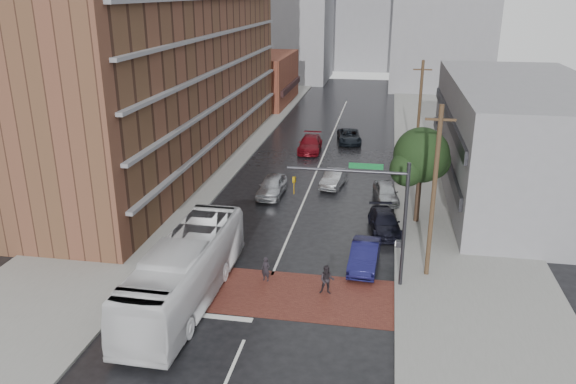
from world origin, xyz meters
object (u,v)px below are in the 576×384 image
(pedestrian_b, at_px, (327,280))
(car_parked_near, at_px, (364,256))
(pedestrian_a, at_px, (266,269))
(suv_travel, at_px, (349,136))
(car_parked_mid, at_px, (385,222))
(car_travel_a, at_px, (272,186))
(car_parked_far, at_px, (386,192))
(transit_bus, at_px, (185,271))
(car_travel_c, at_px, (310,144))
(car_travel_b, at_px, (334,178))

(pedestrian_b, height_order, car_parked_near, pedestrian_b)
(pedestrian_a, bearing_deg, car_parked_near, 41.89)
(suv_travel, height_order, car_parked_mid, suv_travel)
(pedestrian_a, distance_m, car_parked_near, 6.03)
(car_parked_near, distance_m, car_parked_mid, 5.62)
(car_travel_a, xyz_separation_m, car_parked_far, (9.01, 0.28, -0.07))
(transit_bus, height_order, pedestrian_a, transit_bus)
(transit_bus, distance_m, pedestrian_b, 7.57)
(car_travel_a, distance_m, car_parked_far, 9.02)
(pedestrian_b, height_order, car_travel_c, pedestrian_b)
(pedestrian_b, bearing_deg, car_travel_b, 91.50)
(car_parked_far, bearing_deg, car_travel_a, 172.71)
(car_travel_a, xyz_separation_m, car_parked_near, (7.91, -11.23, -0.05))
(car_travel_a, relative_size, car_parked_mid, 1.00)
(car_parked_near, bearing_deg, suv_travel, 99.08)
(pedestrian_b, bearing_deg, transit_bus, -167.56)
(pedestrian_b, height_order, car_travel_b, pedestrian_b)
(pedestrian_b, relative_size, car_travel_a, 0.35)
(car_parked_far, bearing_deg, car_travel_c, 111.35)
(suv_travel, relative_size, car_parked_far, 1.20)
(pedestrian_b, bearing_deg, car_parked_far, 75.87)
(car_travel_b, bearing_deg, car_parked_near, -68.14)
(car_parked_near, height_order, car_parked_mid, car_parked_near)
(transit_bus, distance_m, car_travel_b, 20.72)
(transit_bus, xyz_separation_m, pedestrian_b, (7.24, 2.00, -0.91))
(car_travel_c, height_order, car_parked_mid, car_travel_c)
(car_travel_a, relative_size, car_travel_b, 1.11)
(pedestrian_b, xyz_separation_m, car_parked_far, (2.95, 15.00, -0.10))
(car_travel_b, relative_size, car_travel_c, 0.79)
(car_parked_far, bearing_deg, suv_travel, 94.33)
(car_travel_a, relative_size, suv_travel, 0.91)
(pedestrian_a, xyz_separation_m, car_travel_b, (2.15, 17.03, -0.03))
(pedestrian_a, xyz_separation_m, car_travel_c, (-1.33, 27.51, 0.06))
(car_travel_a, distance_m, car_travel_b, 5.61)
(car_travel_b, distance_m, car_parked_near, 14.72)
(car_travel_c, xyz_separation_m, suv_travel, (3.68, 4.08, -0.07))
(pedestrian_b, height_order, suv_travel, pedestrian_b)
(car_parked_near, bearing_deg, car_travel_a, 128.23)
(car_travel_a, height_order, car_travel_c, car_travel_a)
(pedestrian_a, xyz_separation_m, suv_travel, (2.36, 31.59, -0.01))
(pedestrian_b, relative_size, car_parked_mid, 0.35)
(car_travel_c, bearing_deg, pedestrian_a, -89.01)
(transit_bus, relative_size, car_travel_b, 2.94)
(car_parked_far, bearing_deg, car_parked_near, -104.55)
(pedestrian_b, xyz_separation_m, car_parked_mid, (2.95, 9.00, -0.15))
(pedestrian_a, relative_size, car_parked_far, 0.34)
(pedestrian_b, distance_m, car_travel_b, 17.91)
(car_parked_near, xyz_separation_m, car_parked_far, (1.10, 11.51, -0.02))
(car_travel_c, distance_m, car_parked_far, 15.47)
(car_travel_c, xyz_separation_m, car_parked_mid, (7.84, -19.34, -0.10))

